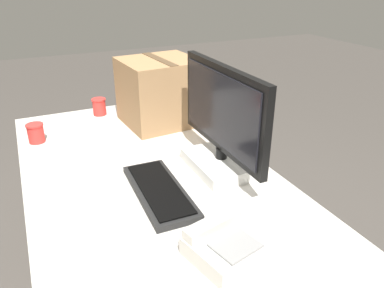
{
  "coord_description": "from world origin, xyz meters",
  "views": [
    {
      "loc": [
        1.14,
        -0.38,
        1.44
      ],
      "look_at": [
        0.05,
        0.13,
        0.87
      ],
      "focal_mm": 35.0,
      "sensor_mm": 36.0,
      "label": 1
    }
  ],
  "objects_px": {
    "monitor": "(222,128)",
    "cardboard_box": "(160,92)",
    "keyboard": "(159,191)",
    "paper_cup_left": "(99,107)",
    "paper_cup_right": "(36,133)",
    "desk_phone": "(225,245)"
  },
  "relations": [
    {
      "from": "desk_phone",
      "to": "paper_cup_right",
      "type": "bearing_deg",
      "value": -171.22
    },
    {
      "from": "keyboard",
      "to": "monitor",
      "type": "bearing_deg",
      "value": 106.29
    },
    {
      "from": "monitor",
      "to": "paper_cup_left",
      "type": "relative_size",
      "value": 6.34
    },
    {
      "from": "paper_cup_right",
      "to": "keyboard",
      "type": "bearing_deg",
      "value": 28.77
    },
    {
      "from": "paper_cup_right",
      "to": "cardboard_box",
      "type": "height_order",
      "value": "cardboard_box"
    },
    {
      "from": "keyboard",
      "to": "paper_cup_left",
      "type": "height_order",
      "value": "paper_cup_left"
    },
    {
      "from": "monitor",
      "to": "paper_cup_left",
      "type": "distance_m",
      "value": 0.86
    },
    {
      "from": "monitor",
      "to": "cardboard_box",
      "type": "relative_size",
      "value": 1.48
    },
    {
      "from": "cardboard_box",
      "to": "keyboard",
      "type": "bearing_deg",
      "value": -21.36
    },
    {
      "from": "desk_phone",
      "to": "cardboard_box",
      "type": "distance_m",
      "value": 1.02
    },
    {
      "from": "monitor",
      "to": "cardboard_box",
      "type": "xyz_separation_m",
      "value": [
        -0.56,
        -0.04,
        -0.01
      ]
    },
    {
      "from": "desk_phone",
      "to": "paper_cup_left",
      "type": "distance_m",
      "value": 1.23
    },
    {
      "from": "paper_cup_left",
      "to": "paper_cup_right",
      "type": "height_order",
      "value": "paper_cup_left"
    },
    {
      "from": "desk_phone",
      "to": "cardboard_box",
      "type": "relative_size",
      "value": 0.6
    },
    {
      "from": "cardboard_box",
      "to": "desk_phone",
      "type": "bearing_deg",
      "value": -10.86
    },
    {
      "from": "monitor",
      "to": "keyboard",
      "type": "distance_m",
      "value": 0.33
    },
    {
      "from": "keyboard",
      "to": "paper_cup_left",
      "type": "distance_m",
      "value": 0.87
    },
    {
      "from": "cardboard_box",
      "to": "paper_cup_right",
      "type": "bearing_deg",
      "value": -90.6
    },
    {
      "from": "monitor",
      "to": "cardboard_box",
      "type": "height_order",
      "value": "monitor"
    },
    {
      "from": "keyboard",
      "to": "paper_cup_right",
      "type": "distance_m",
      "value": 0.73
    },
    {
      "from": "keyboard",
      "to": "paper_cup_right",
      "type": "relative_size",
      "value": 4.74
    },
    {
      "from": "paper_cup_left",
      "to": "paper_cup_right",
      "type": "xyz_separation_m",
      "value": [
        0.23,
        -0.34,
        -0.0
      ]
    }
  ]
}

